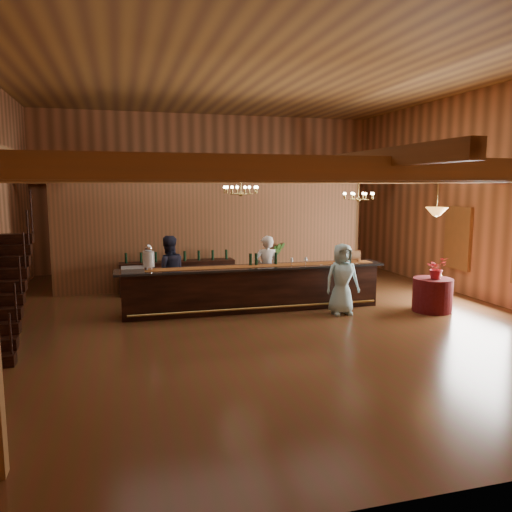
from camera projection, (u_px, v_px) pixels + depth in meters
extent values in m
plane|color=#503318|center=(264.00, 315.00, 11.63)|extent=(14.00, 14.00, 0.00)
plane|color=olive|center=(264.00, 70.00, 10.86)|extent=(14.00, 14.00, 0.00)
cube|color=#BD764B|center=(210.00, 193.00, 17.93)|extent=(12.00, 0.10, 5.50)
cube|color=#BD764B|center=(478.00, 213.00, 4.56)|extent=(12.00, 0.10, 5.50)
cube|color=#BD764B|center=(488.00, 196.00, 12.82)|extent=(0.10, 14.00, 5.50)
cube|color=#925728|center=(393.00, 169.00, 5.93)|extent=(11.90, 0.20, 0.28)
cube|color=#925728|center=(314.00, 174.00, 8.32)|extent=(11.90, 0.20, 0.28)
cube|color=#925728|center=(271.00, 176.00, 10.71)|extent=(11.90, 0.20, 0.28)
cube|color=#925728|center=(243.00, 178.00, 13.09)|extent=(11.90, 0.20, 0.28)
cube|color=#925728|center=(224.00, 179.00, 15.48)|extent=(11.90, 0.20, 0.28)
cube|color=#925728|center=(210.00, 180.00, 17.68)|extent=(11.90, 0.20, 0.28)
cube|color=#925728|center=(49.00, 169.00, 9.98)|extent=(0.18, 13.90, 0.22)
cube|color=#925728|center=(264.00, 170.00, 11.16)|extent=(0.18, 13.90, 0.22)
cube|color=#925728|center=(438.00, 172.00, 12.34)|extent=(0.18, 13.90, 0.22)
cube|color=#925728|center=(73.00, 234.00, 14.52)|extent=(0.20, 0.20, 3.20)
cube|color=#925728|center=(354.00, 227.00, 16.88)|extent=(0.20, 0.20, 3.20)
cube|color=brown|center=(214.00, 236.00, 14.62)|extent=(9.00, 0.18, 3.10)
cube|color=white|center=(458.00, 238.00, 13.93)|extent=(0.12, 1.05, 1.75)
cube|color=black|center=(0.00, 274.00, 9.71)|extent=(1.00, 0.28, 0.20)
cube|color=black|center=(3.00, 261.00, 9.95)|extent=(1.00, 0.28, 0.20)
cube|color=black|center=(5.00, 250.00, 10.19)|extent=(1.00, 0.28, 0.20)
cube|color=black|center=(7.00, 239.00, 10.43)|extent=(1.00, 0.28, 0.20)
cube|color=black|center=(247.00, 258.00, 17.07)|extent=(1.20, 0.60, 1.10)
cube|color=brown|center=(158.00, 263.00, 16.29)|extent=(1.00, 0.60, 1.00)
cube|color=black|center=(254.00, 289.00, 12.04)|extent=(6.19, 0.76, 1.03)
cube|color=black|center=(254.00, 267.00, 11.97)|extent=(6.50, 0.90, 0.05)
cube|color=maroon|center=(254.00, 266.00, 11.96)|extent=(6.09, 0.50, 0.01)
cylinder|color=tan|center=(258.00, 308.00, 11.70)|extent=(5.98, 0.14, 0.05)
cylinder|color=silver|center=(149.00, 269.00, 11.40)|extent=(0.18, 0.18, 0.08)
cylinder|color=silver|center=(149.00, 259.00, 11.37)|extent=(0.26, 0.26, 0.36)
sphere|color=silver|center=(148.00, 248.00, 11.33)|extent=(0.18, 0.18, 0.18)
cube|color=gray|center=(133.00, 270.00, 11.21)|extent=(0.50, 0.50, 0.10)
cube|color=brown|center=(349.00, 257.00, 12.50)|extent=(0.06, 0.06, 0.30)
cube|color=brown|center=(359.00, 256.00, 12.57)|extent=(0.06, 0.06, 0.30)
cylinder|color=brown|center=(354.00, 255.00, 12.53)|extent=(0.24, 0.24, 0.24)
cylinder|color=black|center=(251.00, 259.00, 12.05)|extent=(0.07, 0.07, 0.30)
cylinder|color=black|center=(256.00, 259.00, 12.09)|extent=(0.07, 0.07, 0.30)
cylinder|color=black|center=(276.00, 259.00, 12.21)|extent=(0.07, 0.07, 0.30)
cube|color=black|center=(178.00, 277.00, 14.07)|extent=(3.21, 0.58, 0.90)
cylinder|color=#450F13|center=(432.00, 295.00, 11.98)|extent=(0.93, 0.93, 0.80)
cylinder|color=tan|center=(241.00, 185.00, 11.41)|extent=(0.02, 0.02, 0.38)
sphere|color=tan|center=(241.00, 194.00, 11.44)|extent=(0.12, 0.12, 0.12)
torus|color=tan|center=(241.00, 189.00, 11.42)|extent=(0.80, 0.80, 0.04)
cylinder|color=tan|center=(359.00, 189.00, 12.84)|extent=(0.02, 0.02, 0.55)
sphere|color=tan|center=(358.00, 199.00, 12.87)|extent=(0.12, 0.12, 0.12)
torus|color=tan|center=(358.00, 196.00, 12.86)|extent=(0.80, 0.80, 0.04)
cylinder|color=tan|center=(437.00, 194.00, 11.64)|extent=(0.02, 0.02, 0.80)
cone|color=orange|center=(437.00, 212.00, 11.70)|extent=(0.52, 0.52, 0.20)
imported|color=white|center=(267.00, 269.00, 12.82)|extent=(0.67, 0.47, 1.74)
imported|color=#1E1F32|center=(169.00, 272.00, 12.24)|extent=(0.92, 0.73, 1.80)
imported|color=#A4D7DD|center=(342.00, 279.00, 11.66)|extent=(0.84, 0.57, 1.67)
imported|color=#254916|center=(275.00, 263.00, 15.28)|extent=(0.76, 0.64, 1.28)
imported|color=maroon|center=(436.00, 268.00, 11.83)|extent=(0.53, 0.48, 0.52)
imported|color=tan|center=(438.00, 272.00, 11.91)|extent=(0.20, 0.20, 0.30)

